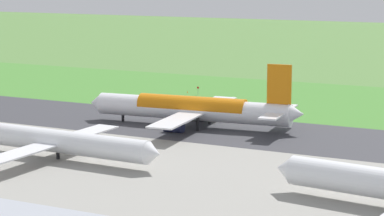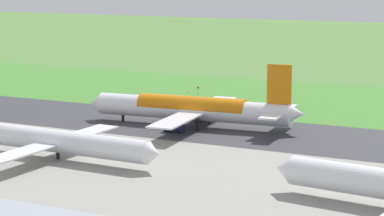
# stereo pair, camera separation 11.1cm
# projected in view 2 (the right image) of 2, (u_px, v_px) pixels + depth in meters

# --- Properties ---
(ground_plane) EXTENTS (800.00, 800.00, 0.00)m
(ground_plane) POSITION_uv_depth(u_px,v_px,m) (192.00, 127.00, 183.97)
(ground_plane) COLOR #547F3D
(runway_asphalt) EXTENTS (600.00, 31.85, 0.06)m
(runway_asphalt) POSITION_uv_depth(u_px,v_px,m) (192.00, 127.00, 183.97)
(runway_asphalt) COLOR #38383D
(runway_asphalt) RESTS_ON ground
(apron_concrete) EXTENTS (440.00, 110.00, 0.05)m
(apron_concrete) POSITION_uv_depth(u_px,v_px,m) (73.00, 174.00, 141.11)
(apron_concrete) COLOR gray
(apron_concrete) RESTS_ON ground
(grass_verge_foreground) EXTENTS (600.00, 80.00, 0.04)m
(grass_verge_foreground) POSITION_uv_depth(u_px,v_px,m) (259.00, 100.00, 222.12)
(grass_verge_foreground) COLOR #478534
(grass_verge_foreground) RESTS_ON ground
(airliner_main) EXTENTS (54.15, 44.36, 15.88)m
(airliner_main) POSITION_uv_depth(u_px,v_px,m) (193.00, 109.00, 183.06)
(airliner_main) COLOR white
(airliner_main) RESTS_ON ground
(airliner_parked_mid) EXTENTS (46.61, 38.08, 13.62)m
(airliner_parked_mid) POSITION_uv_depth(u_px,v_px,m) (56.00, 141.00, 151.49)
(airliner_parked_mid) COLOR white
(airliner_parked_mid) RESTS_ON ground
(no_stopping_sign) EXTENTS (0.60, 0.10, 2.48)m
(no_stopping_sign) POSITION_uv_depth(u_px,v_px,m) (198.00, 90.00, 231.21)
(no_stopping_sign) COLOR slate
(no_stopping_sign) RESTS_ON ground
(traffic_cone_orange) EXTENTS (0.40, 0.40, 0.55)m
(traffic_cone_orange) POSITION_uv_depth(u_px,v_px,m) (188.00, 92.00, 235.28)
(traffic_cone_orange) COLOR orange
(traffic_cone_orange) RESTS_ON ground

